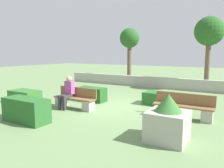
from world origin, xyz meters
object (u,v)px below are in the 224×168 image
bench_front (75,100)px  bench_left_side (183,108)px  planter_corner_left (168,121)px  tree_center_left (209,33)px  person_seated_man (67,91)px  tree_leftmost (130,40)px

bench_front → bench_left_side: same height
planter_corner_left → tree_center_left: 9.68m
bench_left_side → tree_center_left: bearing=101.8°
person_seated_man → planter_corner_left: size_ratio=1.07×
person_seated_man → tree_leftmost: 9.21m
bench_left_side → person_seated_man: person_seated_man is taller
bench_left_side → tree_leftmost: size_ratio=0.50×
planter_corner_left → tree_leftmost: 12.00m
bench_left_side → tree_leftmost: 10.15m
bench_front → planter_corner_left: (4.34, -1.37, 0.20)m
bench_front → tree_leftmost: 9.25m
person_seated_man → tree_leftmost: tree_leftmost is taller
bench_left_side → planter_corner_left: size_ratio=1.66×
bench_front → tree_leftmost: tree_leftmost is taller
planter_corner_left → tree_center_left: size_ratio=0.28×
bench_front → tree_center_left: tree_center_left is taller
bench_left_side → tree_center_left: (-0.18, 6.92, 3.18)m
person_seated_man → tree_center_left: (4.28, 7.98, 2.78)m
planter_corner_left → tree_center_left: bearing=92.0°
bench_front → bench_left_side: bearing=12.3°
tree_leftmost → bench_left_side: bearing=-52.1°
bench_left_side → person_seated_man: 4.61m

